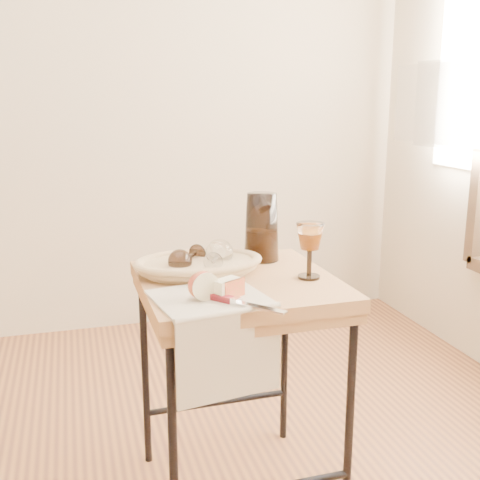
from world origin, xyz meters
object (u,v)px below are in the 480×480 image
object	(u,v)px
side_table	(238,389)
table_knife	(239,301)
apple_half	(202,285)
goblet_lying_b	(217,256)
tea_towel	(209,298)
goblet_lying_a	(188,258)
pitcher	(262,227)
wine_goblet	(310,251)
bread_basket	(199,266)

from	to	relation	value
side_table	table_knife	bearing A→B (deg)	-105.66
apple_half	goblet_lying_b	bearing A→B (deg)	53.61
tea_towel	goblet_lying_a	size ratio (longest dim) A/B	2.41
tea_towel	pitcher	distance (m)	0.43
wine_goblet	apple_half	xyz separation A→B (m)	(-0.34, -0.10, -0.04)
bread_basket	wine_goblet	world-z (taller)	wine_goblet
goblet_lying_b	table_knife	size ratio (longest dim) A/B	0.57
tea_towel	table_knife	xyz separation A→B (m)	(0.06, -0.08, 0.01)
goblet_lying_a	table_knife	world-z (taller)	goblet_lying_a
wine_goblet	apple_half	size ratio (longest dim) A/B	2.08
goblet_lying_b	table_knife	bearing A→B (deg)	-159.18
tea_towel	apple_half	xyz separation A→B (m)	(-0.02, -0.01, 0.04)
tea_towel	bread_basket	world-z (taller)	bread_basket
bread_basket	wine_goblet	xyz separation A→B (m)	(0.30, -0.14, 0.06)
side_table	apple_half	bearing A→B (deg)	-131.69
bread_basket	pitcher	distance (m)	0.26
pitcher	goblet_lying_a	bearing A→B (deg)	-177.68
side_table	goblet_lying_b	xyz separation A→B (m)	(-0.05, 0.06, 0.41)
table_knife	goblet_lying_a	bearing A→B (deg)	149.75
bread_basket	apple_half	xyz separation A→B (m)	(-0.04, -0.24, 0.02)
bread_basket	goblet_lying_b	bearing A→B (deg)	-22.75
goblet_lying_a	pitcher	distance (m)	0.28
goblet_lying_a	side_table	bearing A→B (deg)	94.66
goblet_lying_a	apple_half	world-z (taller)	goblet_lying_a
goblet_lying_a	pitcher	xyz separation A→B (m)	(0.26, 0.08, 0.06)
goblet_lying_a	wine_goblet	distance (m)	0.36
side_table	wine_goblet	xyz separation A→B (m)	(0.20, -0.06, 0.44)
goblet_lying_b	bread_basket	bearing A→B (deg)	92.31
goblet_lying_b	side_table	bearing A→B (deg)	-116.92
apple_half	tea_towel	bearing A→B (deg)	2.01
tea_towel	apple_half	bearing A→B (deg)	-173.80
apple_half	table_knife	xyz separation A→B (m)	(0.08, -0.07, -0.03)
side_table	bread_basket	world-z (taller)	bread_basket
goblet_lying_a	table_knife	bearing A→B (deg)	52.10
bread_basket	table_knife	xyz separation A→B (m)	(0.03, -0.31, -0.01)
table_knife	goblet_lying_b	bearing A→B (deg)	135.38
pitcher	goblet_lying_b	bearing A→B (deg)	-161.78
side_table	wine_goblet	world-z (taller)	wine_goblet
goblet_lying_b	pitcher	bearing A→B (deg)	-32.85
pitcher	apple_half	xyz separation A→B (m)	(-0.27, -0.34, -0.07)
pitcher	wine_goblet	bearing A→B (deg)	-87.96
goblet_lying_b	apple_half	bearing A→B (deg)	-179.01
tea_towel	wine_goblet	distance (m)	0.35
side_table	bread_basket	size ratio (longest dim) A/B	2.07
goblet_lying_b	pitcher	xyz separation A→B (m)	(0.18, 0.12, 0.06)
tea_towel	wine_goblet	size ratio (longest dim) A/B	1.68
side_table	wine_goblet	bearing A→B (deg)	-15.72
apple_half	table_knife	distance (m)	0.11
side_table	tea_towel	xyz separation A→B (m)	(-0.12, -0.15, 0.36)
goblet_lying_b	wine_goblet	size ratio (longest dim) A/B	0.82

